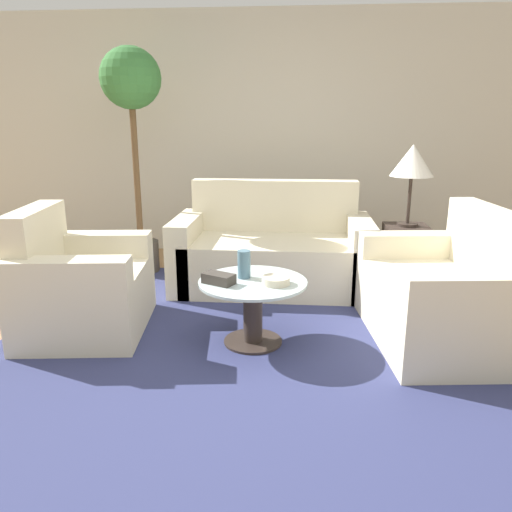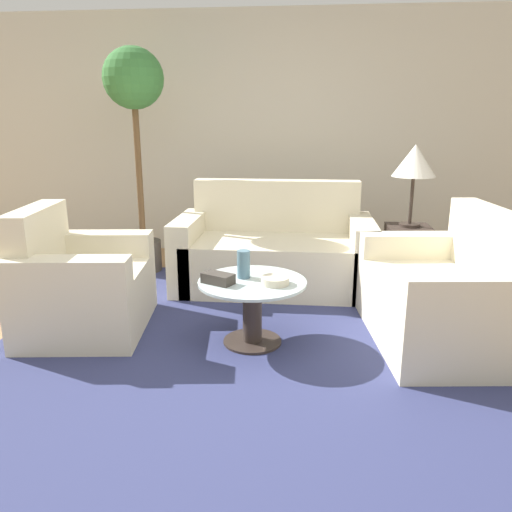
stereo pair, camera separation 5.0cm
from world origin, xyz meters
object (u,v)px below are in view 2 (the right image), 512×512
(armchair, at_px, (78,289))
(book_stack, at_px, (218,278))
(coffee_table, at_px, (252,303))
(table_lamp, at_px, (415,162))
(vase, at_px, (244,264))
(sofa_main, at_px, (274,253))
(bowl, at_px, (275,281))
(potted_plant, at_px, (135,112))
(loveseat, at_px, (448,299))

(armchair, relative_size, book_stack, 4.41)
(coffee_table, height_order, table_lamp, table_lamp)
(armchair, distance_m, vase, 1.23)
(book_stack, bearing_deg, vase, 69.18)
(table_lamp, bearing_deg, armchair, -156.02)
(armchair, distance_m, table_lamp, 2.88)
(sofa_main, xyz_separation_m, table_lamp, (1.18, -0.02, 0.83))
(coffee_table, bearing_deg, sofa_main, 86.98)
(sofa_main, bearing_deg, book_stack, -101.94)
(bowl, bearing_deg, table_lamp, 49.99)
(potted_plant, relative_size, vase, 11.23)
(table_lamp, relative_size, bowl, 3.82)
(vase, bearing_deg, bowl, -28.34)
(table_lamp, distance_m, vase, 1.86)
(table_lamp, height_order, book_stack, table_lamp)
(loveseat, relative_size, book_stack, 5.75)
(sofa_main, xyz_separation_m, vase, (-0.13, -1.20, 0.24))
(vase, relative_size, book_stack, 0.81)
(loveseat, relative_size, vase, 7.11)
(armchair, xyz_separation_m, bowl, (1.43, -0.18, 0.17))
(loveseat, relative_size, table_lamp, 1.92)
(bowl, xyz_separation_m, book_stack, (-0.37, -0.02, 0.01))
(vase, relative_size, bowl, 1.03)
(vase, bearing_deg, book_stack, -137.72)
(table_lamp, xyz_separation_m, bowl, (-1.09, -1.30, -0.66))
(table_lamp, distance_m, book_stack, 2.07)
(armchair, distance_m, coffee_table, 1.28)
(vase, xyz_separation_m, bowl, (0.22, -0.12, -0.07))
(loveseat, xyz_separation_m, potted_plant, (-2.59, 1.40, 1.24))
(vase, bearing_deg, sofa_main, 83.76)
(armchair, bearing_deg, loveseat, -95.38)
(loveseat, bearing_deg, sofa_main, -137.12)
(coffee_table, relative_size, potted_plant, 0.34)
(sofa_main, xyz_separation_m, loveseat, (1.26, -1.08, 0.00))
(sofa_main, bearing_deg, armchair, -139.63)
(sofa_main, height_order, coffee_table, sofa_main)
(loveseat, bearing_deg, coffee_table, -88.71)
(loveseat, xyz_separation_m, book_stack, (-1.54, -0.25, 0.18))
(coffee_table, xyz_separation_m, table_lamp, (1.24, 1.24, 0.84))
(bowl, bearing_deg, book_stack, -177.06)
(vase, distance_m, book_stack, 0.21)
(coffee_table, height_order, bowl, bowl)
(table_lamp, bearing_deg, book_stack, -137.95)
(armchair, xyz_separation_m, loveseat, (2.60, 0.05, -0.00))
(bowl, relative_size, book_stack, 0.78)
(sofa_main, bearing_deg, loveseat, -40.81)
(loveseat, distance_m, potted_plant, 3.19)
(bowl, height_order, book_stack, book_stack)
(loveseat, xyz_separation_m, bowl, (-1.17, -0.23, 0.17))
(book_stack, bearing_deg, bowl, 29.84)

